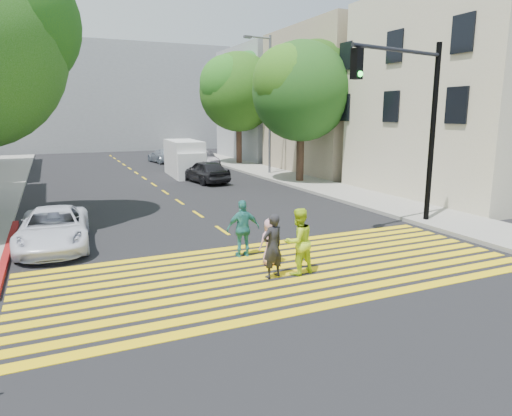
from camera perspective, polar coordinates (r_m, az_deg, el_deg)
ground at (r=11.43m, az=6.25°, el=-9.70°), size 120.00×120.00×0.00m
sidewalk_right at (r=28.18m, az=5.82°, el=3.31°), size 3.00×60.00×0.15m
curb_red at (r=15.76m, az=-28.63°, el=-4.77°), size 0.20×8.00×0.16m
crosswalk at (r=12.47m, az=3.27°, el=-7.76°), size 13.40×5.30×0.01m
lane_line at (r=32.38m, az=-14.28°, el=3.97°), size 0.12×34.40×0.01m
building_right_cream at (r=26.70m, az=26.52°, el=12.31°), size 10.00×10.00×10.00m
building_right_tan at (r=34.80m, az=12.16°, el=12.83°), size 10.00×10.00×10.00m
building_right_grey at (r=44.18m, az=3.53°, el=12.77°), size 10.00×10.00×10.00m
backdrop_block at (r=57.44m, az=-19.18°, el=12.90°), size 30.00×8.00×12.00m
tree_right_near at (r=27.98m, az=5.81°, el=14.92°), size 6.53×6.00×8.51m
tree_right_far at (r=38.35m, az=-2.10°, el=14.79°), size 7.51×7.20×9.23m
pedestrian_man at (r=11.70m, az=2.09°, el=-4.76°), size 0.70×0.56×1.69m
pedestrian_woman at (r=12.00m, az=5.31°, el=-4.18°), size 0.96×0.81×1.77m
pedestrian_child at (r=12.74m, az=1.80°, el=-4.24°), size 0.67×0.45×1.32m
pedestrian_extra at (r=13.40m, az=-1.61°, el=-2.59°), size 1.03×0.50×1.70m
white_sedan at (r=15.72m, az=-23.97°, el=-2.34°), size 2.36×4.58×1.24m
dark_car_near at (r=28.19m, az=-6.36°, el=4.58°), size 2.26×4.31×1.40m
silver_car at (r=40.46m, az=-11.57°, el=6.41°), size 2.22×4.29×1.19m
dark_car_parked at (r=36.39m, az=-6.58°, el=6.07°), size 1.62×3.98×1.28m
white_van at (r=31.35m, az=-8.88°, el=6.02°), size 2.19×5.17×2.39m
traffic_signal at (r=17.44m, az=19.11°, el=11.62°), size 4.50×1.19×6.68m
street_lamp at (r=31.40m, az=1.45°, el=13.74°), size 2.08×0.48×9.20m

